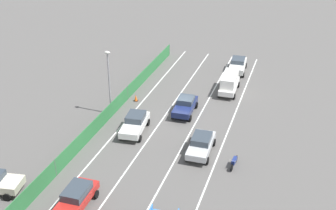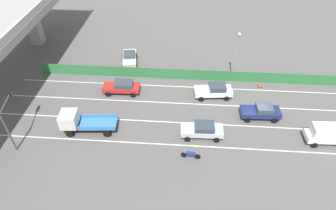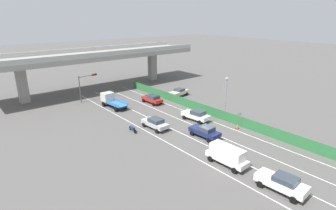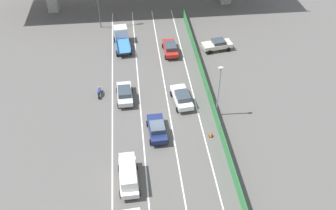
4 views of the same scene
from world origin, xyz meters
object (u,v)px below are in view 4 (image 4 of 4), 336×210
(car_sedan_navy, at_px, (157,129))
(car_van_white, at_px, (128,174))
(car_sedan_red, at_px, (170,48))
(traffic_light, at_px, (108,5))
(parked_sedan_cream, at_px, (217,44))
(flatbed_truck_blue, at_px, (121,37))
(motorcycle, at_px, (99,92))
(car_sedan_silver, at_px, (125,93))
(car_sedan_white, at_px, (182,97))
(traffic_cone, at_px, (211,134))
(street_lamp, at_px, (219,87))

(car_sedan_navy, height_order, car_van_white, car_van_white)
(car_sedan_red, xyz_separation_m, traffic_light, (-8.70, 9.16, 2.77))
(parked_sedan_cream, bearing_deg, car_van_white, -120.49)
(flatbed_truck_blue, bearing_deg, parked_sedan_cream, -12.17)
(motorcycle, bearing_deg, car_van_white, -77.26)
(car_sedan_silver, bearing_deg, traffic_light, 95.83)
(car_sedan_white, relative_size, traffic_cone, 6.49)
(car_van_white, xyz_separation_m, traffic_cone, (9.18, 5.39, -0.89))
(car_van_white, bearing_deg, car_sedan_silver, 90.26)
(car_sedan_navy, relative_size, motorcycle, 2.28)
(traffic_light, bearing_deg, car_sedan_silver, -84.17)
(car_sedan_red, bearing_deg, traffic_cone, -81.90)
(car_sedan_red, bearing_deg, motorcycle, -138.66)
(car_sedan_red, xyz_separation_m, car_sedan_navy, (-3.38, -16.51, -0.02))
(flatbed_truck_blue, xyz_separation_m, motorcycle, (-3.00, -11.93, -0.78))
(car_van_white, bearing_deg, car_sedan_white, 59.36)
(car_sedan_silver, bearing_deg, car_van_white, -89.74)
(car_sedan_silver, relative_size, car_van_white, 0.93)
(street_lamp, bearing_deg, car_sedan_white, 145.27)
(motorcycle, relative_size, traffic_light, 0.38)
(car_sedan_red, relative_size, car_sedan_white, 0.97)
(car_sedan_navy, xyz_separation_m, traffic_light, (-5.32, 25.67, 2.79))
(car_van_white, distance_m, motorcycle, 14.52)
(car_van_white, bearing_deg, flatbed_truck_blue, 90.44)
(motorcycle, xyz_separation_m, parked_sedan_cream, (16.80, 8.95, 0.41))
(traffic_light, bearing_deg, parked_sedan_cream, -29.74)
(car_van_white, xyz_separation_m, street_lamp, (10.49, 8.88, 2.91))
(car_sedan_white, bearing_deg, car_sedan_navy, -124.16)
(car_sedan_navy, bearing_deg, car_sedan_red, 78.43)
(car_sedan_white, distance_m, parked_sedan_cream, 13.50)
(traffic_light, xyz_separation_m, street_lamp, (12.49, -23.13, 0.47))
(car_sedan_red, xyz_separation_m, street_lamp, (3.79, -13.97, 3.24))
(car_sedan_white, distance_m, traffic_cone, 6.54)
(car_sedan_red, height_order, traffic_cone, car_sedan_red)
(traffic_light, bearing_deg, car_sedan_white, -66.88)
(motorcycle, bearing_deg, traffic_cone, -35.28)
(flatbed_truck_blue, height_order, parked_sedan_cream, flatbed_truck_blue)
(car_sedan_navy, relative_size, car_van_white, 0.92)
(car_van_white, bearing_deg, street_lamp, 40.25)
(car_sedan_silver, xyz_separation_m, parked_sedan_cream, (13.66, 10.12, -0.02))
(car_van_white, xyz_separation_m, flatbed_truck_blue, (-0.20, 26.07, 0.00))
(car_sedan_silver, bearing_deg, street_lamp, -21.23)
(car_sedan_red, xyz_separation_m, car_sedan_silver, (-6.75, -9.88, -0.01))
(parked_sedan_cream, distance_m, street_lamp, 14.92)
(flatbed_truck_blue, xyz_separation_m, parked_sedan_cream, (13.80, -2.98, -0.36))
(traffic_light, xyz_separation_m, traffic_cone, (11.18, -26.62, -3.33))
(car_sedan_silver, distance_m, traffic_light, 19.34)
(car_sedan_silver, height_order, car_van_white, car_van_white)
(car_sedan_red, relative_size, traffic_cone, 6.27)
(traffic_light, distance_m, street_lamp, 26.29)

